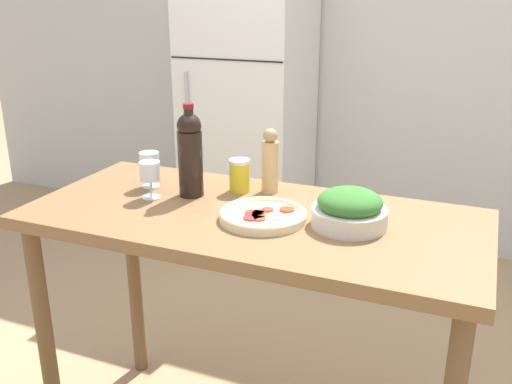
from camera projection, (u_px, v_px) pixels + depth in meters
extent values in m
cube|color=silver|center=(385.00, 43.00, 3.52)|extent=(6.40, 0.06, 2.60)
cube|color=white|center=(249.00, 115.00, 3.60)|extent=(0.70, 0.67, 1.73)
cube|color=black|center=(225.00, 60.00, 3.18)|extent=(0.69, 0.01, 0.01)
cylinder|color=#B2B2B7|center=(188.00, 137.00, 3.41)|extent=(0.02, 0.02, 0.78)
cube|color=brown|center=(252.00, 219.00, 1.80)|extent=(1.44, 0.65, 0.04)
cylinder|color=brown|center=(46.00, 346.00, 1.96)|extent=(0.06, 0.06, 0.91)
cylinder|color=brown|center=(134.00, 278.00, 2.43)|extent=(0.06, 0.06, 0.91)
cylinder|color=brown|center=(459.00, 348.00, 1.95)|extent=(0.06, 0.06, 0.91)
cylinder|color=black|center=(191.00, 164.00, 1.91)|extent=(0.08, 0.08, 0.22)
sphere|color=black|center=(189.00, 126.00, 1.87)|extent=(0.08, 0.08, 0.08)
cylinder|color=black|center=(189.00, 117.00, 1.86)|extent=(0.03, 0.03, 0.06)
cylinder|color=maroon|center=(188.00, 106.00, 1.85)|extent=(0.03, 0.03, 0.02)
cylinder|color=silver|center=(152.00, 197.00, 1.93)|extent=(0.06, 0.06, 0.00)
cylinder|color=silver|center=(151.00, 188.00, 1.91)|extent=(0.01, 0.01, 0.06)
cylinder|color=white|center=(150.00, 171.00, 1.89)|extent=(0.07, 0.07, 0.06)
cylinder|color=maroon|center=(151.00, 177.00, 1.90)|extent=(0.06, 0.06, 0.02)
cylinder|color=silver|center=(151.00, 186.00, 2.03)|extent=(0.06, 0.06, 0.00)
cylinder|color=silver|center=(150.00, 178.00, 2.02)|extent=(0.01, 0.01, 0.06)
cylinder|color=white|center=(149.00, 161.00, 2.00)|extent=(0.07, 0.07, 0.06)
cylinder|color=maroon|center=(150.00, 168.00, 2.01)|extent=(0.06, 0.06, 0.01)
cylinder|color=tan|center=(270.00, 167.00, 1.95)|extent=(0.06, 0.06, 0.18)
sphere|color=tan|center=(270.00, 136.00, 1.92)|extent=(0.05, 0.05, 0.05)
cylinder|color=silver|center=(349.00, 217.00, 1.69)|extent=(0.23, 0.23, 0.06)
ellipsoid|color=#38752D|center=(350.00, 202.00, 1.67)|extent=(0.19, 0.19, 0.08)
cylinder|color=beige|center=(263.00, 217.00, 1.74)|extent=(0.27, 0.27, 0.02)
torus|color=beige|center=(263.00, 213.00, 1.73)|extent=(0.27, 0.27, 0.02)
cylinder|color=red|center=(251.00, 218.00, 1.70)|extent=(0.05, 0.05, 0.01)
cylinder|color=#CF4222|center=(260.00, 212.00, 1.74)|extent=(0.03, 0.03, 0.01)
cylinder|color=red|center=(268.00, 210.00, 1.76)|extent=(0.04, 0.04, 0.01)
cylinder|color=red|center=(287.00, 210.00, 1.76)|extent=(0.05, 0.05, 0.01)
cylinder|color=red|center=(259.00, 213.00, 1.73)|extent=(0.04, 0.04, 0.01)
cylinder|color=red|center=(252.00, 213.00, 1.74)|extent=(0.04, 0.04, 0.01)
cylinder|color=red|center=(258.00, 216.00, 1.71)|extent=(0.04, 0.04, 0.01)
cylinder|color=red|center=(259.00, 219.00, 1.69)|extent=(0.04, 0.04, 0.01)
cylinder|color=yellow|center=(240.00, 177.00, 1.97)|extent=(0.07, 0.07, 0.10)
cylinder|color=white|center=(239.00, 161.00, 1.95)|extent=(0.07, 0.07, 0.01)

